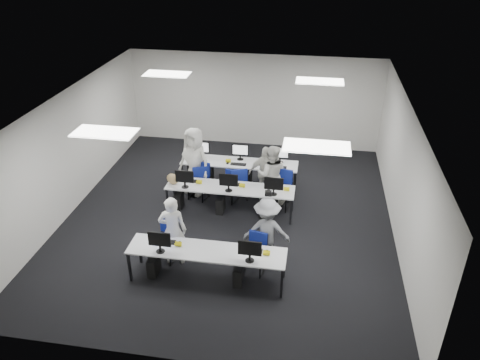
% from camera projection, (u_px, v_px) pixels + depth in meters
% --- Properties ---
extents(room, '(9.00, 9.02, 3.00)m').
position_uv_depth(room, '(228.00, 163.00, 11.06)').
color(room, black).
rests_on(room, ground).
extents(ceiling_panels, '(5.20, 4.60, 0.02)m').
position_uv_depth(ceiling_panels, '(227.00, 103.00, 10.35)').
color(ceiling_panels, white).
rests_on(ceiling_panels, room).
extents(desk_front, '(3.20, 0.70, 0.73)m').
position_uv_depth(desk_front, '(207.00, 252.00, 9.38)').
color(desk_front, white).
rests_on(desk_front, ground).
extents(desk_mid, '(3.20, 0.70, 0.73)m').
position_uv_depth(desk_mid, '(230.00, 189.00, 11.63)').
color(desk_mid, white).
rests_on(desk_mid, ground).
extents(desk_back, '(3.20, 0.70, 0.73)m').
position_uv_depth(desk_back, '(239.00, 164.00, 12.84)').
color(desk_back, white).
rests_on(desk_back, ground).
extents(equipment_front, '(2.51, 0.41, 1.19)m').
position_uv_depth(equipment_front, '(198.00, 265.00, 9.55)').
color(equipment_front, '#0C20A7').
rests_on(equipment_front, desk_front).
extents(equipment_mid, '(2.91, 0.41, 1.19)m').
position_uv_depth(equipment_mid, '(223.00, 200.00, 11.80)').
color(equipment_mid, white).
rests_on(equipment_mid, desk_mid).
extents(equipment_back, '(2.91, 0.41, 1.19)m').
position_uv_depth(equipment_back, '(246.00, 174.00, 12.98)').
color(equipment_back, white).
rests_on(equipment_back, desk_back).
extents(chair_0, '(0.53, 0.56, 0.91)m').
position_uv_depth(chair_0, '(167.00, 247.00, 10.20)').
color(chair_0, navy).
rests_on(chair_0, ground).
extents(chair_1, '(0.51, 0.54, 0.86)m').
position_uv_depth(chair_1, '(255.00, 260.00, 9.83)').
color(chair_1, navy).
rests_on(chair_1, ground).
extents(chair_2, '(0.58, 0.61, 0.95)m').
position_uv_depth(chair_2, '(200.00, 187.00, 12.49)').
color(chair_2, navy).
rests_on(chair_2, ground).
extents(chair_3, '(0.50, 0.53, 0.81)m').
position_uv_depth(chair_3, '(229.00, 191.00, 12.36)').
color(chair_3, navy).
rests_on(chair_3, ground).
extents(chair_4, '(0.59, 0.62, 0.99)m').
position_uv_depth(chair_4, '(281.00, 196.00, 12.06)').
color(chair_4, navy).
rests_on(chair_4, ground).
extents(chair_5, '(0.58, 0.61, 0.91)m').
position_uv_depth(chair_5, '(200.00, 184.00, 12.64)').
color(chair_5, navy).
rests_on(chair_5, ground).
extents(chair_6, '(0.60, 0.62, 0.93)m').
position_uv_depth(chair_6, '(238.00, 188.00, 12.47)').
color(chair_6, navy).
rests_on(chair_6, ground).
extents(chair_7, '(0.49, 0.53, 0.88)m').
position_uv_depth(chair_7, '(283.00, 189.00, 12.45)').
color(chair_7, navy).
rests_on(chair_7, ground).
extents(handbag, '(0.39, 0.32, 0.27)m').
position_uv_depth(handbag, '(173.00, 179.00, 11.70)').
color(handbag, '#9F7C52').
rests_on(handbag, desk_mid).
extents(student_0, '(0.64, 0.47, 1.61)m').
position_uv_depth(student_0, '(173.00, 231.00, 9.83)').
color(student_0, white).
rests_on(student_0, ground).
extents(student_1, '(0.79, 0.62, 1.61)m').
position_uv_depth(student_1, '(272.00, 175.00, 12.03)').
color(student_1, white).
rests_on(student_1, ground).
extents(student_2, '(1.07, 0.90, 1.87)m').
position_uv_depth(student_2, '(195.00, 161.00, 12.41)').
color(student_2, white).
rests_on(student_2, ground).
extents(student_3, '(0.94, 0.60, 1.49)m').
position_uv_depth(student_3, '(265.00, 173.00, 12.25)').
color(student_3, white).
rests_on(student_3, ground).
extents(photographer, '(1.03, 0.64, 1.53)m').
position_uv_depth(photographer, '(267.00, 231.00, 9.89)').
color(photographer, slate).
rests_on(photographer, ground).
extents(dslr_camera, '(0.15, 0.19, 0.10)m').
position_uv_depth(dslr_camera, '(268.00, 193.00, 9.65)').
color(dslr_camera, black).
rests_on(dslr_camera, photographer).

